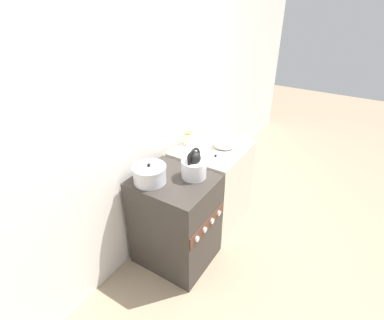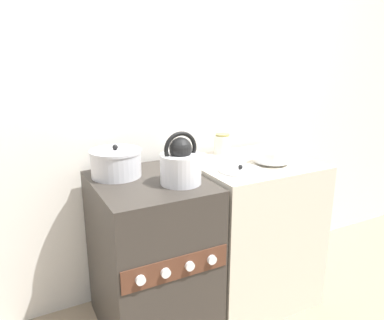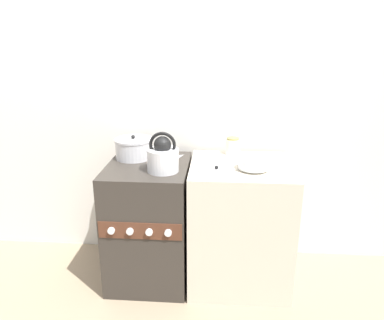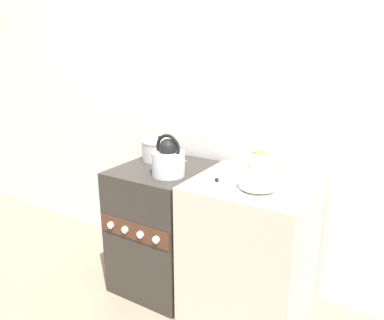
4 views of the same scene
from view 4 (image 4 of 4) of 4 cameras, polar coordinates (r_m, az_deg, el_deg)
ground_plane at (r=2.59m, az=-8.30°, el=-20.93°), size 12.00×12.00×0.00m
wall_back at (r=2.63m, az=0.28°, el=9.68°), size 7.00×0.06×2.50m
stove at (r=2.57m, az=-4.24°, el=-10.01°), size 0.54×0.65×0.84m
counter at (r=2.30m, az=8.73°, el=-13.47°), size 0.67×0.61×0.85m
kettle at (r=2.23m, az=-3.60°, el=0.00°), size 0.24×0.20×0.25m
cooking_pot at (r=2.57m, az=-4.88°, el=1.63°), size 0.26×0.26×0.17m
enamel_bowl at (r=2.00m, az=10.01°, el=-3.30°), size 0.19×0.19×0.08m
storage_jar at (r=2.32m, az=10.22°, el=-0.12°), size 0.10×0.10×0.12m
loose_pot_lid at (r=2.08m, az=3.80°, el=-3.46°), size 0.23×0.23×0.03m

